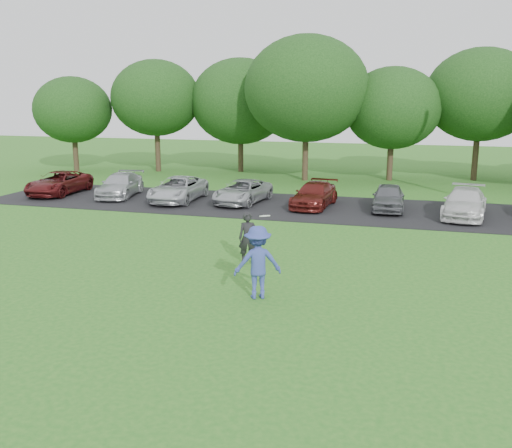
{
  "coord_description": "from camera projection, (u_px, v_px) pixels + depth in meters",
  "views": [
    {
      "loc": [
        4.59,
        -12.72,
        5.13
      ],
      "look_at": [
        0.0,
        3.5,
        1.3
      ],
      "focal_mm": 40.0,
      "sensor_mm": 36.0,
      "label": 1
    }
  ],
  "objects": [
    {
      "name": "ground",
      "position": [
        218.0,
        304.0,
        14.29
      ],
      "size": [
        100.0,
        100.0,
        0.0
      ],
      "primitive_type": "plane",
      "color": "#256B1E",
      "rests_on": "ground"
    },
    {
      "name": "camera_bystander",
      "position": [
        248.0,
        238.0,
        17.63
      ],
      "size": [
        0.67,
        0.53,
        1.61
      ],
      "color": "black",
      "rests_on": "ground"
    },
    {
      "name": "parking_lot",
      "position": [
        312.0,
        207.0,
        26.49
      ],
      "size": [
        32.0,
        6.5,
        0.03
      ],
      "primitive_type": "cube",
      "color": "black",
      "rests_on": "ground"
    },
    {
      "name": "parked_cars",
      "position": [
        309.0,
        195.0,
        26.35
      ],
      "size": [
        29.07,
        4.95,
        1.25
      ],
      "color": "#521213",
      "rests_on": "parking_lot"
    },
    {
      "name": "frisbee_player",
      "position": [
        258.0,
        262.0,
        14.56
      ],
      "size": [
        1.41,
        1.16,
        2.29
      ],
      "color": "#37469C",
      "rests_on": "ground"
    },
    {
      "name": "tree_row",
      "position": [
        368.0,
        99.0,
        34.16
      ],
      "size": [
        42.39,
        9.85,
        8.64
      ],
      "color": "#38281C",
      "rests_on": "ground"
    }
  ]
}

